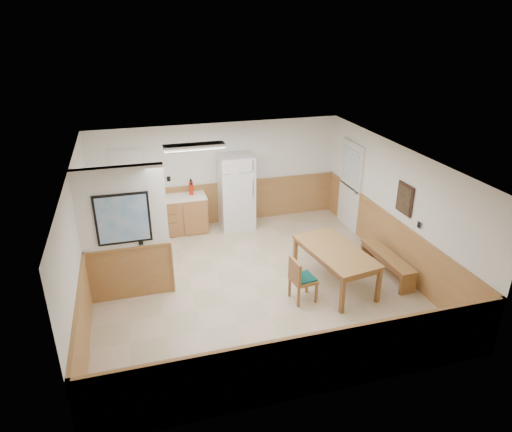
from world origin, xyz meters
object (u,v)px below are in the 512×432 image
object	(u,v)px
refrigerator	(236,192)
dining_bench	(387,259)
fire_extinguisher	(191,188)
soap_bottle	(124,199)
dining_chair	(299,277)
dining_table	(335,254)

from	to	relation	value
refrigerator	dining_bench	world-z (taller)	refrigerator
fire_extinguisher	soap_bottle	world-z (taller)	fire_extinguisher
refrigerator	fire_extinguisher	world-z (taller)	refrigerator
dining_bench	soap_bottle	distance (m)	5.84
dining_chair	fire_extinguisher	xyz separation A→B (m)	(-1.38, 3.53, 0.58)
refrigerator	fire_extinguisher	size ratio (longest dim) A/B	4.64
dining_table	fire_extinguisher	distance (m)	3.92
dining_table	soap_bottle	distance (m)	4.90
soap_bottle	dining_table	bearing A→B (deg)	-39.89
fire_extinguisher	soap_bottle	size ratio (longest dim) A/B	2.01
dining_bench	fire_extinguisher	distance (m)	4.69
dining_bench	dining_chair	distance (m)	2.05
dining_bench	fire_extinguisher	size ratio (longest dim) A/B	3.98
dining_chair	soap_bottle	xyz separation A→B (m)	(-2.91, 3.46, 0.50)
dining_table	dining_chair	xyz separation A→B (m)	(-0.84, -0.32, -0.16)
dining_chair	refrigerator	bearing A→B (deg)	88.96
dining_bench	soap_bottle	size ratio (longest dim) A/B	8.00
dining_table	refrigerator	bearing A→B (deg)	101.60
dining_table	dining_bench	xyz separation A→B (m)	(1.17, 0.05, -0.32)
dining_table	dining_bench	world-z (taller)	dining_table
dining_bench	refrigerator	bearing A→B (deg)	125.76
dining_chair	fire_extinguisher	distance (m)	3.84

